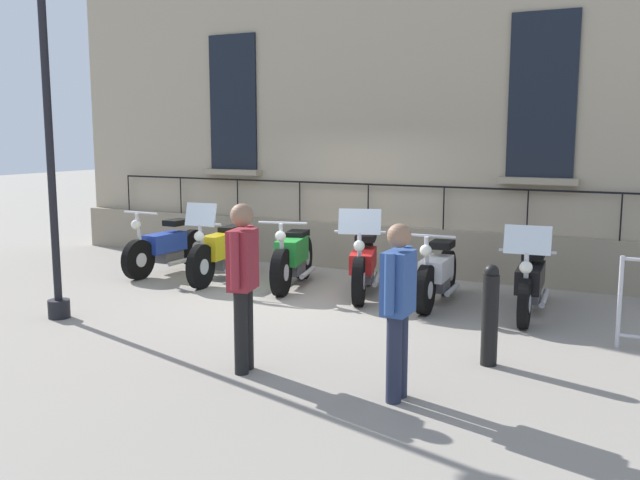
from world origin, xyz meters
name	(u,v)px	position (x,y,z in m)	size (l,w,h in m)	color
ground_plane	(313,295)	(0.00, 0.00, 0.00)	(60.00, 60.00, 0.00)	gray
building_facade	(379,46)	(-2.50, 0.00, 3.87)	(0.82, 12.83, 8.00)	tan
motorcycle_blue	(167,248)	(-0.40, -3.05, 0.43)	(2.08, 0.71, 1.12)	black
motorcycle_yellow	(222,252)	(-0.30, -1.82, 0.47)	(2.11, 0.63, 1.33)	black
motorcycle_green	(293,259)	(-0.38, -0.55, 0.45)	(1.98, 0.81, 1.10)	black
motorcycle_red	(364,265)	(-0.40, 0.65, 0.44)	(2.03, 0.93, 1.35)	black
motorcycle_white	(437,275)	(-0.31, 1.81, 0.42)	(1.94, 0.74, 1.06)	black
motorcycle_black	(531,282)	(-0.34, 3.09, 0.43)	(2.17, 0.69, 1.28)	black
lamppost	(43,30)	(2.64, -2.36, 3.65)	(0.38, 1.08, 4.98)	black
bollard	(490,315)	(2.00, 3.10, 0.54)	(0.17, 0.17, 1.06)	black
pedestrian_standing	(243,278)	(3.31, 0.93, 0.97)	(0.52, 0.30, 1.71)	black
pedestrian_walking	(398,302)	(3.33, 2.58, 0.90)	(0.53, 0.22, 1.61)	#23283D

